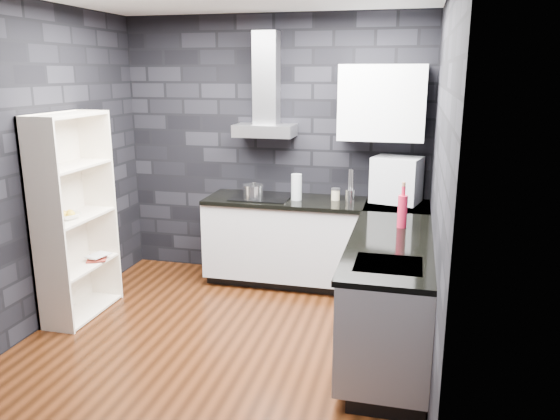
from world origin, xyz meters
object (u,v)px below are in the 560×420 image
at_px(pot, 253,192).
at_px(fruit_bowl, 68,216).
at_px(red_bottle, 402,211).
at_px(appliance_garage, 397,180).
at_px(storage_jar, 335,195).
at_px(bookshelf, 75,217).
at_px(utensil_crock, 350,196).
at_px(glass_vase, 296,187).

relative_size(pot, fruit_bowl, 1.00).
bearing_deg(red_bottle, appliance_garage, 95.47).
relative_size(storage_jar, fruit_bowl, 0.52).
distance_m(pot, bookshelf, 1.68).
bearing_deg(utensil_crock, storage_jar, 170.01).
height_order(storage_jar, appliance_garage, appliance_garage).
relative_size(glass_vase, utensil_crock, 2.21).
xyz_separation_m(appliance_garage, fruit_bowl, (-2.69, -1.34, -0.19)).
height_order(appliance_garage, red_bottle, appliance_garage).
bearing_deg(storage_jar, fruit_bowl, -148.31).
bearing_deg(glass_vase, pot, -170.72).
height_order(pot, glass_vase, glass_vase).
distance_m(utensil_crock, appliance_garage, 0.47).
bearing_deg(red_bottle, glass_vase, 143.98).
distance_m(utensil_crock, red_bottle, 0.97).
bearing_deg(bookshelf, pot, 35.77).
height_order(glass_vase, utensil_crock, glass_vase).
height_order(glass_vase, red_bottle, red_bottle).
bearing_deg(utensil_crock, red_bottle, -57.50).
relative_size(appliance_garage, bookshelf, 0.24).
distance_m(storage_jar, bookshelf, 2.43).
distance_m(glass_vase, fruit_bowl, 2.12).
relative_size(glass_vase, storage_jar, 2.50).
xyz_separation_m(red_bottle, bookshelf, (-2.78, -0.37, -0.13)).
distance_m(pot, utensil_crock, 0.96).
bearing_deg(glass_vase, appliance_garage, 7.21).
xyz_separation_m(pot, utensil_crock, (0.95, 0.13, -0.01)).
height_order(pot, bookshelf, bookshelf).
relative_size(bookshelf, fruit_bowl, 9.12).
height_order(pot, storage_jar, pot).
bearing_deg(fruit_bowl, utensil_crock, 29.49).
height_order(utensil_crock, fruit_bowl, utensil_crock).
distance_m(pot, appliance_garage, 1.41).
bearing_deg(appliance_garage, pot, -157.79).
bearing_deg(red_bottle, utensil_crock, 122.50).
relative_size(storage_jar, red_bottle, 0.39).
bearing_deg(fruit_bowl, storage_jar, 31.69).
distance_m(utensil_crock, bookshelf, 2.55).
distance_m(pot, fruit_bowl, 1.74).
relative_size(storage_jar, appliance_garage, 0.23).
distance_m(appliance_garage, bookshelf, 2.98).
xyz_separation_m(glass_vase, red_bottle, (1.04, -0.76, 0.00)).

